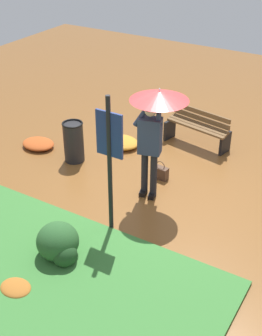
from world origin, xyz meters
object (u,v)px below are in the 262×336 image
at_px(info_sign_post, 110,150).
at_px(trash_bin, 74,142).
at_px(person_with_umbrella, 155,116).
at_px(park_bench, 198,128).
at_px(handbag, 160,172).

bearing_deg(info_sign_post, trash_bin, 141.33).
xyz_separation_m(person_with_umbrella, park_bench, (-0.11, 2.19, -1.15)).
bearing_deg(park_bench, handbag, -91.50).
bearing_deg(person_with_umbrella, park_bench, 92.96).
bearing_deg(trash_bin, info_sign_post, -38.67).
xyz_separation_m(info_sign_post, park_bench, (0.00, 3.36, -1.04)).
relative_size(park_bench, trash_bin, 1.69).
bearing_deg(info_sign_post, person_with_umbrella, 84.32).
bearing_deg(park_bench, trash_bin, -134.53).
height_order(person_with_umbrella, park_bench, person_with_umbrella).
relative_size(person_with_umbrella, handbag, 5.53).
bearing_deg(info_sign_post, handbag, 91.25).
bearing_deg(handbag, trash_bin, -171.38).
bearing_deg(person_with_umbrella, trash_bin, 171.16).
distance_m(info_sign_post, handbag, 2.19).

